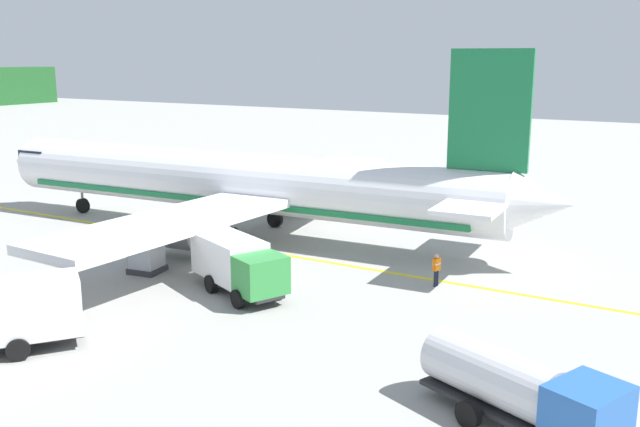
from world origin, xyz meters
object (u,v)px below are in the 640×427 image
cargo_container_mid (469,203)px  cargo_container_far (146,255)px  service_truck_catering (238,264)px  crew_marshaller (436,267)px  airliner_foreground (242,183)px  crew_loader_left (56,286)px  service_truck_baggage (520,389)px

cargo_container_mid → cargo_container_far: cargo_container_mid is taller
service_truck_catering → crew_marshaller: service_truck_catering is taller
airliner_foreground → crew_marshaller: airliner_foreground is taller
airliner_foreground → crew_marshaller: (-3.80, -15.06, -2.37)m
crew_loader_left → cargo_container_far: bearing=2.6°
service_truck_baggage → cargo_container_far: bearing=73.8°
service_truck_baggage → crew_marshaller: 14.28m
airliner_foreground → crew_loader_left: size_ratio=23.98×
cargo_container_mid → crew_marshaller: cargo_container_mid is taller
airliner_foreground → crew_marshaller: size_ratio=24.27×
airliner_foreground → crew_marshaller: 15.71m
service_truck_baggage → service_truck_catering: 16.77m
service_truck_baggage → cargo_container_far: 22.87m
cargo_container_far → airliner_foreground: bearing=3.8°
airliner_foreground → cargo_container_far: (-9.54, -0.63, -2.40)m
cargo_container_far → crew_loader_left: bearing=-177.4°
crew_marshaller → cargo_container_far: bearing=111.7°
airliner_foreground → service_truck_baggage: bearing=-125.2°
crew_marshaller → crew_loader_left: bearing=130.1°
airliner_foreground → crew_loader_left: airliner_foreground is taller
service_truck_baggage → airliner_foreground: bearing=54.8°
airliner_foreground → cargo_container_mid: (12.67, -11.10, -2.38)m
cargo_container_far → crew_loader_left: 6.19m
cargo_container_mid → cargo_container_far: bearing=154.8°
service_truck_baggage → cargo_container_mid: 30.83m
service_truck_baggage → crew_loader_left: (0.20, 21.68, -0.37)m
airliner_foreground → crew_loader_left: bearing=-176.7°
cargo_container_far → service_truck_catering: bearing=-91.9°
airliner_foreground → service_truck_baggage: size_ratio=6.01×
service_truck_catering → cargo_container_far: (0.21, 6.36, -0.52)m
service_truck_catering → crew_loader_left: 8.54m
cargo_container_far → crew_loader_left: (-6.19, -0.28, 0.04)m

